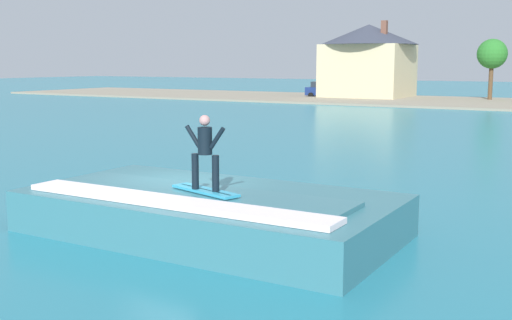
{
  "coord_description": "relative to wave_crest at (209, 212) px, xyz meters",
  "views": [
    {
      "loc": [
        9.73,
        -12.78,
        3.99
      ],
      "look_at": [
        1.48,
        1.38,
        1.46
      ],
      "focal_mm": 44.4,
      "sensor_mm": 36.0,
      "label": 1
    }
  ],
  "objects": [
    {
      "name": "surfboard",
      "position": [
        0.21,
        -0.43,
        0.61
      ],
      "size": [
        1.97,
        0.97,
        0.06
      ],
      "color": "#33A5CC",
      "rests_on": "wave_crest"
    },
    {
      "name": "ground_plane",
      "position": [
        -1.48,
        0.83,
        -0.52
      ],
      "size": [
        260.0,
        260.0,
        0.0
      ],
      "primitive_type": "plane",
      "color": "teal"
    },
    {
      "name": "surfer",
      "position": [
        0.27,
        -0.5,
        1.58
      ],
      "size": [
        1.06,
        0.32,
        1.69
      ],
      "color": "black",
      "rests_on": "surfboard"
    },
    {
      "name": "house_with_chimney",
      "position": [
        -17.07,
        56.5,
        4.01
      ],
      "size": [
        10.96,
        10.96,
        8.5
      ],
      "color": "beige",
      "rests_on": "ground_plane"
    },
    {
      "name": "wave_crest",
      "position": [
        0.0,
        0.0,
        0.0
      ],
      "size": [
        8.63,
        4.55,
        1.1
      ],
      "color": "teal",
      "rests_on": "ground_plane"
    },
    {
      "name": "car_near_shore",
      "position": [
        -21.28,
        54.42,
        0.43
      ],
      "size": [
        4.55,
        2.13,
        1.86
      ],
      "color": "navy",
      "rests_on": "ground_plane"
    },
    {
      "name": "shoreline_bank",
      "position": [
        -1.48,
        52.76,
        -0.42
      ],
      "size": [
        120.0,
        18.02,
        0.19
      ],
      "color": "gray",
      "rests_on": "ground_plane"
    },
    {
      "name": "tree_tall_bare",
      "position": [
        -3.96,
        57.33,
        4.31
      ],
      "size": [
        3.05,
        3.05,
        6.43
      ],
      "color": "brown",
      "rests_on": "ground_plane"
    }
  ]
}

